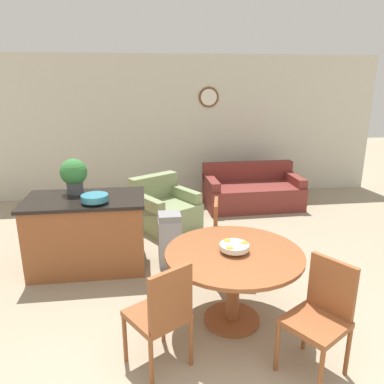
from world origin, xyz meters
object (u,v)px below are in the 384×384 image
at_px(couch, 252,192).
at_px(armchair, 164,210).
at_px(dining_chair_near_right, 321,312).
at_px(dining_table, 234,268).
at_px(fruit_bowl, 234,247).
at_px(trash_bin, 170,239).
at_px(dining_chair_far_side, 226,235).
at_px(teal_bowl, 95,198).
at_px(potted_plant, 74,174).
at_px(dining_chair_near_left, 162,312).
at_px(kitchen_island, 87,233).

xyz_separation_m(couch, armchair, (-1.65, -0.78, 0.00)).
bearing_deg(dining_chair_near_right, dining_table, 4.84).
distance_m(fruit_bowl, trash_bin, 1.43).
relative_size(dining_chair_near_right, fruit_bowl, 3.45).
bearing_deg(dining_chair_near_right, dining_chair_far_side, -17.66).
height_order(teal_bowl, trash_bin, teal_bowl).
bearing_deg(fruit_bowl, couch, 70.64).
xyz_separation_m(dining_table, couch, (1.16, 3.31, -0.30)).
bearing_deg(dining_chair_near_right, couch, -41.40).
relative_size(potted_plant, couch, 0.25).
bearing_deg(dining_chair_near_left, teal_bowl, 79.56).
bearing_deg(dining_chair_far_side, couch, 169.49).
bearing_deg(kitchen_island, trash_bin, -3.23).
height_order(dining_chair_near_left, dining_chair_near_right, same).
distance_m(dining_table, dining_chair_near_right, 0.87).
bearing_deg(potted_plant, dining_chair_far_side, -20.59).
bearing_deg(teal_bowl, potted_plant, 124.12).
xyz_separation_m(fruit_bowl, armchair, (-0.49, 2.53, -0.51)).
height_order(dining_chair_near_right, trash_bin, dining_chair_near_right).
bearing_deg(couch, potted_plant, -148.63).
height_order(dining_table, dining_chair_near_left, dining_chair_near_left).
xyz_separation_m(dining_chair_near_right, teal_bowl, (-1.88, 1.80, 0.44)).
xyz_separation_m(dining_chair_near_left, fruit_bowl, (0.69, 0.53, 0.26)).
bearing_deg(dining_table, trash_bin, 111.64).
xyz_separation_m(dining_chair_far_side, armchair, (-0.61, 1.66, -0.25)).
distance_m(kitchen_island, potted_plant, 0.73).
relative_size(dining_chair_far_side, fruit_bowl, 3.45).
bearing_deg(dining_chair_far_side, potted_plant, -98.00).
distance_m(potted_plant, couch, 3.43).
distance_m(dining_chair_near_left, kitchen_island, 2.02).
height_order(fruit_bowl, potted_plant, potted_plant).
distance_m(dining_table, teal_bowl, 1.79).
bearing_deg(kitchen_island, dining_chair_near_left, -66.36).
xyz_separation_m(dining_chair_near_left, kitchen_island, (-0.81, 1.85, -0.07)).
height_order(fruit_bowl, couch, fruit_bowl).
bearing_deg(dining_chair_near_left, dining_chair_near_right, -40.16).
height_order(dining_table, potted_plant, potted_plant).
xyz_separation_m(potted_plant, armchair, (1.15, 1.00, -0.87)).
bearing_deg(dining_table, dining_chair_near_left, -142.76).
distance_m(teal_bowl, couch, 3.41).
bearing_deg(fruit_bowl, armchair, 100.95).
xyz_separation_m(dining_chair_far_side, couch, (1.04, 2.45, -0.25)).
distance_m(dining_chair_near_left, armchair, 3.07).
bearing_deg(potted_plant, couch, 32.59).
bearing_deg(potted_plant, trash_bin, -12.98).
relative_size(kitchen_island, couch, 0.82).
relative_size(dining_chair_near_left, trash_bin, 1.38).
relative_size(dining_table, couch, 0.74).
xyz_separation_m(dining_table, teal_bowl, (-1.35, 1.11, 0.39)).
bearing_deg(fruit_bowl, kitchen_island, 138.75).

